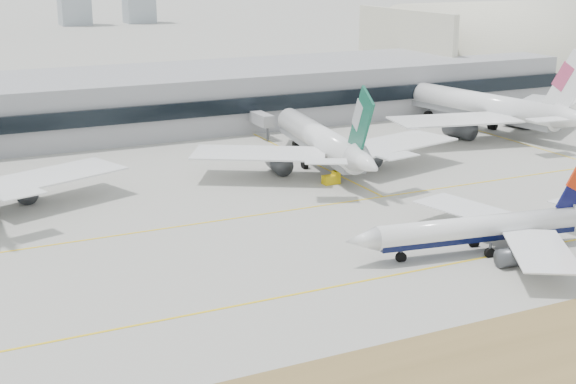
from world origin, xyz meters
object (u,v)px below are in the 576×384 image
taxiing_airliner (488,228)px  widebody_china_air (487,108)px  widebody_cathay (322,142)px  hangar (503,83)px  terminal (97,104)px

taxiing_airliner → widebody_china_air: bearing=-120.4°
widebody_cathay → hangar: (118.55, 80.20, -5.71)m
taxiing_airliner → terminal: (-34.99, 117.70, 3.66)m
widebody_china_air → terminal: 103.73m
taxiing_airliner → terminal: taxiing_airliner is taller
taxiing_airliner → widebody_china_air: 93.06m
widebody_cathay → terminal: 70.03m
taxiing_airliner → widebody_cathay: widebody_cathay is taller
taxiing_airliner → terminal: size_ratio=0.17×
widebody_china_air → taxiing_airliner: bearing=130.7°
widebody_china_air → terminal: bearing=53.7°
widebody_cathay → widebody_china_air: bearing=-67.5°
widebody_cathay → hangar: 143.24m
taxiing_airliner → terminal: bearing=-65.0°
taxiing_airliner → widebody_china_air: widebody_china_air is taller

